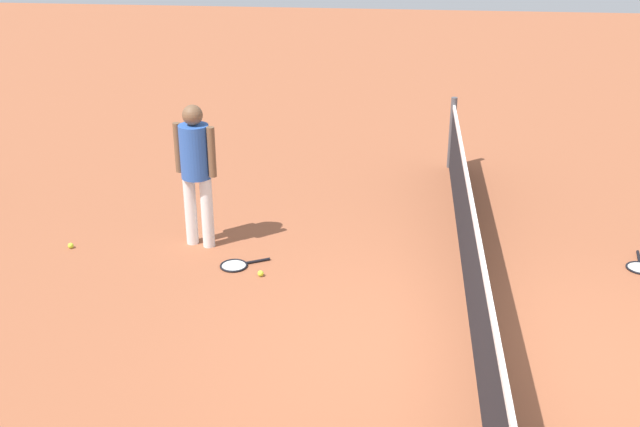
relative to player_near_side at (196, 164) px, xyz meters
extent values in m
plane|color=#9E5638|center=(1.99, 3.05, -1.01)|extent=(40.00, 40.00, 0.00)
cylinder|color=#4C4C51|center=(-3.01, 3.05, -0.47)|extent=(0.09, 0.09, 1.07)
cube|color=black|center=(1.99, 3.05, -0.55)|extent=(10.00, 0.02, 0.91)
cube|color=white|center=(1.99, 3.05, -0.07)|extent=(10.00, 0.04, 0.06)
cylinder|color=white|center=(-0.03, -0.11, -0.58)|extent=(0.17, 0.17, 0.85)
cylinder|color=white|center=(0.03, 0.11, -0.58)|extent=(0.17, 0.17, 0.85)
cylinder|color=#2D59B2|center=(0.00, 0.00, 0.15)|extent=(0.42, 0.42, 0.62)
cylinder|color=brown|center=(-0.06, -0.21, 0.17)|extent=(0.11, 0.11, 0.58)
cylinder|color=brown|center=(0.06, 0.21, 0.17)|extent=(0.11, 0.11, 0.58)
sphere|color=brown|center=(0.00, 0.00, 0.58)|extent=(0.28, 0.28, 0.23)
torus|color=black|center=(0.52, 0.51, -1.00)|extent=(0.42, 0.42, 0.02)
cylinder|color=silver|center=(0.52, 0.51, -1.00)|extent=(0.36, 0.36, 0.00)
cylinder|color=black|center=(0.39, 0.76, -0.99)|extent=(0.16, 0.26, 0.03)
torus|color=black|center=(0.09, 5.01, -1.00)|extent=(0.37, 0.37, 0.02)
cylinder|color=silver|center=(0.09, 5.01, -1.00)|extent=(0.31, 0.31, 0.00)
cylinder|color=black|center=(-0.19, 5.06, -0.99)|extent=(0.28, 0.08, 0.03)
sphere|color=#C6E033|center=(0.27, -1.49, -0.98)|extent=(0.07, 0.07, 0.07)
sphere|color=#C6E033|center=(0.72, 0.84, -0.98)|extent=(0.07, 0.07, 0.07)
camera|label=1|loc=(8.12, 2.29, 3.00)|focal=43.71mm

